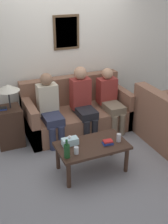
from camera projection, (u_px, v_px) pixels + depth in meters
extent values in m
plane|color=gray|center=(89.00, 142.00, 4.87)|extent=(16.00, 16.00, 0.00)
cube|color=silver|center=(66.00, 54.00, 5.17)|extent=(9.00, 0.06, 2.60)
cube|color=#4C3823|center=(66.00, 32.00, 4.96)|extent=(0.48, 0.02, 0.60)
cube|color=beige|center=(67.00, 32.00, 4.96)|extent=(0.40, 0.01, 0.52)
cube|color=brown|center=(78.00, 120.00, 5.19)|extent=(1.90, 0.93, 0.40)
cube|color=brown|center=(70.00, 90.00, 5.30)|extent=(1.90, 0.20, 0.53)
cube|color=brown|center=(30.00, 121.00, 4.82)|extent=(0.14, 0.93, 0.69)
cube|color=brown|center=(120.00, 105.00, 5.44)|extent=(0.14, 0.93, 0.69)
cube|color=brown|center=(156.00, 110.00, 5.21)|extent=(0.93, 0.14, 0.69)
cube|color=#382319|center=(92.00, 146.00, 3.99)|extent=(1.01, 0.58, 0.04)
cylinder|color=#382319|center=(69.00, 175.00, 3.74)|extent=(0.06, 0.06, 0.40)
cylinder|color=#382319|center=(126.00, 160.00, 4.05)|extent=(0.06, 0.06, 0.40)
cylinder|color=#382319|center=(58.00, 157.00, 4.12)|extent=(0.06, 0.06, 0.40)
cylinder|color=#382319|center=(111.00, 144.00, 4.43)|extent=(0.06, 0.06, 0.40)
cube|color=#382319|center=(10.00, 126.00, 4.68)|extent=(0.42, 0.42, 0.66)
cylinder|color=#262628|center=(9.00, 99.00, 4.49)|extent=(0.02, 0.02, 0.32)
cone|color=beige|center=(8.00, 87.00, 4.40)|extent=(0.36, 0.36, 0.10)
cube|color=navy|center=(3.00, 109.00, 4.49)|extent=(0.12, 0.10, 0.02)
cube|color=black|center=(3.00, 108.00, 4.49)|extent=(0.11, 0.08, 0.02)
cylinder|color=#19421E|center=(67.00, 151.00, 3.66)|extent=(0.08, 0.08, 0.19)
cylinder|color=#19421E|center=(67.00, 143.00, 3.60)|extent=(0.03, 0.03, 0.08)
cylinder|color=silver|center=(76.00, 150.00, 3.76)|extent=(0.06, 0.06, 0.10)
cube|color=navy|center=(108.00, 143.00, 3.99)|extent=(0.16, 0.13, 0.02)
cube|color=navy|center=(108.00, 142.00, 3.98)|extent=(0.12, 0.12, 0.02)
cube|color=red|center=(108.00, 141.00, 3.97)|extent=(0.14, 0.10, 0.02)
cylinder|color=#BCBCC1|center=(119.00, 138.00, 4.03)|extent=(0.07, 0.07, 0.12)
cube|color=silver|center=(70.00, 141.00, 3.96)|extent=(0.23, 0.12, 0.10)
sphere|color=white|center=(70.00, 137.00, 3.93)|extent=(0.05, 0.05, 0.05)
cube|color=#2D334C|center=(52.00, 118.00, 4.68)|extent=(0.31, 0.46, 0.14)
cylinder|color=#2D334C|center=(53.00, 139.00, 4.57)|extent=(0.11, 0.11, 0.40)
cylinder|color=#2D334C|center=(62.00, 137.00, 4.63)|extent=(0.11, 0.11, 0.40)
cube|color=beige|center=(47.00, 99.00, 4.76)|extent=(0.34, 0.22, 0.52)
sphere|color=#8C664C|center=(46.00, 79.00, 4.61)|extent=(0.21, 0.21, 0.21)
cube|color=black|center=(85.00, 112.00, 4.89)|extent=(0.31, 0.46, 0.14)
cylinder|color=black|center=(87.00, 132.00, 4.78)|extent=(0.11, 0.11, 0.40)
cylinder|color=black|center=(95.00, 130.00, 4.84)|extent=(0.11, 0.11, 0.40)
cube|color=maroon|center=(80.00, 93.00, 4.97)|extent=(0.34, 0.22, 0.55)
sphere|color=tan|center=(80.00, 73.00, 4.80)|extent=(0.23, 0.23, 0.23)
cube|color=#756651|center=(112.00, 107.00, 5.09)|extent=(0.31, 0.49, 0.14)
cylinder|color=#756651|center=(115.00, 126.00, 4.97)|extent=(0.11, 0.11, 0.40)
cylinder|color=#756651|center=(122.00, 124.00, 5.02)|extent=(0.11, 0.11, 0.40)
cube|color=maroon|center=(107.00, 91.00, 5.19)|extent=(0.34, 0.22, 0.47)
sphere|color=tan|center=(107.00, 74.00, 5.05)|extent=(0.20, 0.20, 0.20)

